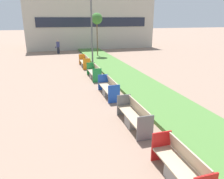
% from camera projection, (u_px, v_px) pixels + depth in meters
% --- Properties ---
extents(planter_grass_strip, '(2.80, 120.00, 0.18)m').
position_uv_depth(planter_grass_strip, '(171.00, 108.00, 10.26)').
color(planter_grass_strip, '#4C7A38').
rests_on(planter_grass_strip, ground).
extents(building_backdrop, '(17.39, 8.43, 6.53)m').
position_uv_depth(building_backdrop, '(88.00, 24.00, 32.64)').
color(building_backdrop, '#B2AD9E').
rests_on(building_backdrop, ground).
extents(bench_red_frame, '(0.65, 1.97, 0.94)m').
position_uv_depth(bench_red_frame, '(180.00, 169.00, 5.72)').
color(bench_red_frame, gray).
rests_on(bench_red_frame, ground).
extents(bench_grey_frame, '(0.65, 2.30, 0.94)m').
position_uv_depth(bench_grey_frame, '(134.00, 117.00, 8.66)').
color(bench_grey_frame, gray).
rests_on(bench_grey_frame, ground).
extents(bench_blue_frame, '(0.65, 2.28, 0.94)m').
position_uv_depth(bench_blue_frame, '(109.00, 89.00, 12.07)').
color(bench_blue_frame, gray).
rests_on(bench_blue_frame, ground).
extents(bench_green_frame, '(0.65, 2.21, 0.94)m').
position_uv_depth(bench_green_frame, '(94.00, 73.00, 15.59)').
color(bench_green_frame, gray).
rests_on(bench_green_frame, ground).
extents(bench_orange_frame, '(0.65, 2.42, 0.94)m').
position_uv_depth(bench_orange_frame, '(85.00, 63.00, 19.26)').
color(bench_orange_frame, gray).
rests_on(bench_orange_frame, ground).
extents(street_lamp_post, '(0.24, 0.44, 7.39)m').
position_uv_depth(street_lamp_post, '(91.00, 19.00, 17.86)').
color(street_lamp_post, '#56595B').
rests_on(street_lamp_post, ground).
extents(sapling_tree_far, '(1.17, 1.17, 4.65)m').
position_uv_depth(sapling_tree_far, '(97.00, 19.00, 22.97)').
color(sapling_tree_far, brown).
rests_on(sapling_tree_far, ground).
extents(pedestrian_walking, '(0.53, 0.24, 1.62)m').
position_uv_depth(pedestrian_walking, '(58.00, 47.00, 26.37)').
color(pedestrian_walking, '#232633').
rests_on(pedestrian_walking, ground).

